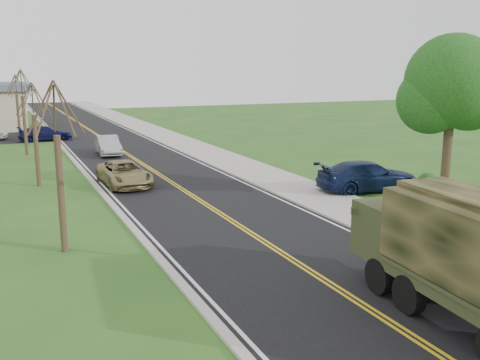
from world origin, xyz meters
TOP-DOWN VIEW (x-y plane):
  - ground at (0.00, 0.00)m, footprint 160.00×160.00m
  - road at (0.00, 40.00)m, footprint 8.00×120.00m
  - curb_right at (4.15, 40.00)m, footprint 0.30×120.00m
  - sidewalk_right at (5.90, 40.00)m, footprint 3.20×120.00m
  - curb_left at (-4.15, 40.00)m, footprint 0.30×120.00m
  - leafy_tree at (11.00, 10.01)m, footprint 4.83×4.50m
  - bare_tree_a at (-7.00, 10.00)m, footprint 1.93×2.26m
  - bare_tree_b at (-7.00, 22.00)m, footprint 1.83×2.14m
  - bare_tree_c at (-7.00, 34.00)m, footprint 2.04×2.39m
  - bare_tree_d at (-7.00, 46.00)m, footprint 1.88×2.20m
  - military_truck at (1.78, 0.15)m, footprint 2.92×7.01m
  - suv_champagne at (-2.62, 20.12)m, footprint 2.52×5.03m
  - sedan_silver at (-1.37, 31.45)m, footprint 1.75×4.45m
  - pickup_navy at (8.95, 13.35)m, footprint 5.81×2.99m
  - lot_car_navy at (-5.00, 42.00)m, footprint 4.76×2.14m

SIDE VIEW (x-z plane):
  - ground at x=0.00m, z-range 0.00..0.00m
  - road at x=0.00m, z-range 0.00..0.01m
  - sidewalk_right at x=5.90m, z-range 0.00..0.10m
  - curb_left at x=-4.15m, z-range 0.00..0.10m
  - curb_right at x=4.15m, z-range 0.00..0.12m
  - lot_car_navy at x=-5.00m, z-range 0.00..1.35m
  - suv_champagne at x=-2.62m, z-range 0.00..1.37m
  - sedan_silver at x=-1.37m, z-range 0.00..1.44m
  - pickup_navy at x=8.95m, z-range 0.00..1.61m
  - military_truck at x=1.78m, z-range 0.25..3.66m
  - bare_tree_b at x=-7.00m, z-range -0.39..5.34m
  - bare_tree_d at x=-7.00m, z-range -0.40..5.50m
  - bare_tree_a at x=-7.00m, z-range -0.41..5.66m
  - bare_tree_c at x=-7.00m, z-range -0.44..5.99m
  - leafy_tree at x=11.00m, z-range 1.44..9.54m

